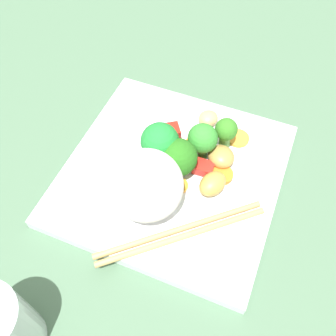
% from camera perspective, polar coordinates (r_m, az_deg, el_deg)
% --- Properties ---
extents(ground_plane, '(1.10, 1.10, 0.02)m').
position_cam_1_polar(ground_plane, '(0.52, 0.70, -1.98)').
color(ground_plane, '#49694E').
extents(square_plate, '(0.28, 0.28, 0.02)m').
position_cam_1_polar(square_plate, '(0.50, 0.72, -0.88)').
color(square_plate, white).
rests_on(square_plate, ground_plane).
extents(rice_mound, '(0.12, 0.12, 0.08)m').
position_cam_1_polar(rice_mound, '(0.44, -3.22, -2.54)').
color(rice_mound, white).
rests_on(rice_mound, square_plate).
extents(broccoli_floret_0, '(0.03, 0.03, 0.05)m').
position_cam_1_polar(broccoli_floret_0, '(0.50, 8.64, 5.45)').
color(broccoli_floret_0, '#63A045').
rests_on(broccoli_floret_0, square_plate).
extents(broccoli_floret_1, '(0.05, 0.05, 0.06)m').
position_cam_1_polar(broccoli_floret_1, '(0.47, 1.74, 1.95)').
color(broccoli_floret_1, '#649E4A').
rests_on(broccoli_floret_1, square_plate).
extents(broccoli_floret_2, '(0.04, 0.04, 0.05)m').
position_cam_1_polar(broccoli_floret_2, '(0.49, 5.18, 4.35)').
color(broccoli_floret_2, '#589938').
rests_on(broccoli_floret_2, square_plate).
extents(broccoli_floret_3, '(0.05, 0.05, 0.07)m').
position_cam_1_polar(broccoli_floret_3, '(0.47, -1.22, 3.89)').
color(broccoli_floret_3, '#6AA84D').
rests_on(broccoli_floret_3, square_plate).
extents(carrot_slice_0, '(0.03, 0.03, 0.00)m').
position_cam_1_polar(carrot_slice_0, '(0.48, 1.66, -2.65)').
color(carrot_slice_0, orange).
rests_on(carrot_slice_0, square_plate).
extents(carrot_slice_1, '(0.04, 0.04, 0.00)m').
position_cam_1_polar(carrot_slice_1, '(0.53, 10.40, 4.38)').
color(carrot_slice_1, orange).
rests_on(carrot_slice_1, square_plate).
extents(carrot_slice_2, '(0.04, 0.04, 0.01)m').
position_cam_1_polar(carrot_slice_2, '(0.49, 8.05, -1.01)').
color(carrot_slice_2, orange).
rests_on(carrot_slice_2, square_plate).
extents(carrot_slice_3, '(0.02, 0.02, 0.01)m').
position_cam_1_polar(carrot_slice_3, '(0.51, 0.89, 2.35)').
color(carrot_slice_3, orange).
rests_on(carrot_slice_3, square_plate).
extents(carrot_slice_4, '(0.03, 0.03, 0.00)m').
position_cam_1_polar(carrot_slice_4, '(0.52, 3.81, 3.81)').
color(carrot_slice_4, orange).
rests_on(carrot_slice_4, square_plate).
extents(pepper_chunk_0, '(0.03, 0.03, 0.02)m').
position_cam_1_polar(pepper_chunk_0, '(0.52, 0.56, 5.23)').
color(pepper_chunk_0, red).
rests_on(pepper_chunk_0, square_plate).
extents(pepper_chunk_1, '(0.03, 0.02, 0.01)m').
position_cam_1_polar(pepper_chunk_1, '(0.49, 5.31, 0.03)').
color(pepper_chunk_1, red).
rests_on(pepper_chunk_1, square_plate).
extents(pepper_chunk_2, '(0.03, 0.03, 0.02)m').
position_cam_1_polar(pepper_chunk_2, '(0.51, -1.52, 4.20)').
color(pepper_chunk_2, red).
rests_on(pepper_chunk_2, square_plate).
extents(chicken_piece_0, '(0.03, 0.03, 0.02)m').
position_cam_1_polar(chicken_piece_0, '(0.53, 5.75, 5.55)').
color(chicken_piece_0, tan).
rests_on(chicken_piece_0, square_plate).
extents(chicken_piece_1, '(0.05, 0.05, 0.02)m').
position_cam_1_polar(chicken_piece_1, '(0.50, 7.91, 1.72)').
color(chicken_piece_1, '#AD8643').
rests_on(chicken_piece_1, square_plate).
extents(chicken_piece_2, '(0.04, 0.04, 0.02)m').
position_cam_1_polar(chicken_piece_2, '(0.54, 6.02, 7.37)').
color(chicken_piece_2, tan).
rests_on(chicken_piece_2, square_plate).
extents(chicken_piece_3, '(0.04, 0.05, 0.02)m').
position_cam_1_polar(chicken_piece_3, '(0.47, 6.65, -2.36)').
color(chicken_piece_3, '#BC9243').
rests_on(chicken_piece_3, square_plate).
extents(chopstick_pair, '(0.17, 0.14, 0.01)m').
position_cam_1_polar(chopstick_pair, '(0.45, 1.95, -9.65)').
color(chopstick_pair, tan).
rests_on(chopstick_pair, square_plate).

